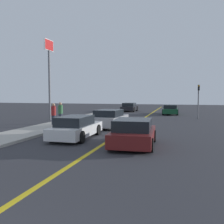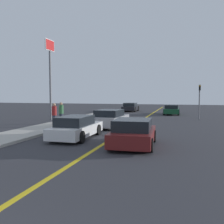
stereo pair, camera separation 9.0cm
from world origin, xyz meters
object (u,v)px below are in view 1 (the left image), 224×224
(car_oncoming_far, at_px, (129,107))
(traffic_light, at_px, (198,98))
(pedestrian_mid_group, at_px, (54,114))
(pedestrian_far_standing, at_px, (60,112))
(car_near_right_lane, at_px, (133,133))
(car_ahead_center, at_px, (76,127))
(car_parked_left_lot, at_px, (170,110))
(car_far_distant, at_px, (109,119))
(roadside_sign, at_px, (49,64))

(car_oncoming_far, height_order, traffic_light, traffic_light)
(pedestrian_mid_group, bearing_deg, pedestrian_far_standing, 100.44)
(car_near_right_lane, relative_size, car_ahead_center, 0.89)
(car_ahead_center, bearing_deg, car_parked_left_lot, 75.78)
(car_far_distant, bearing_deg, traffic_light, 54.92)
(car_parked_left_lot, bearing_deg, car_far_distant, -107.09)
(roadside_sign, bearing_deg, car_parked_left_lot, 43.32)
(car_parked_left_lot, distance_m, roadside_sign, 15.61)
(car_far_distant, relative_size, car_oncoming_far, 0.97)
(car_far_distant, bearing_deg, pedestrian_mid_group, -171.34)
(traffic_light, bearing_deg, car_oncoming_far, 133.84)
(car_near_right_lane, height_order, car_far_distant, car_far_distant)
(traffic_light, relative_size, roadside_sign, 0.45)
(pedestrian_mid_group, distance_m, pedestrian_far_standing, 1.81)
(car_far_distant, relative_size, traffic_light, 1.15)
(car_ahead_center, xyz_separation_m, car_parked_left_lot, (4.42, 18.64, -0.02))
(car_far_distant, bearing_deg, car_near_right_lane, -60.69)
(pedestrian_mid_group, height_order, traffic_light, traffic_light)
(car_parked_left_lot, xyz_separation_m, roadside_sign, (-10.83, -10.21, 4.72))
(car_near_right_lane, distance_m, pedestrian_mid_group, 9.20)
(car_ahead_center, bearing_deg, car_oncoming_far, 93.01)
(car_oncoming_far, relative_size, traffic_light, 1.18)
(traffic_light, bearing_deg, pedestrian_mid_group, -141.14)
(car_parked_left_lot, height_order, pedestrian_far_standing, pedestrian_far_standing)
(car_oncoming_far, distance_m, pedestrian_far_standing, 16.64)
(car_far_distant, relative_size, pedestrian_mid_group, 2.38)
(car_parked_left_lot, xyz_separation_m, pedestrian_far_standing, (-8.54, -12.50, 0.38))
(car_oncoming_far, xyz_separation_m, roadside_sign, (-4.87, -14.14, 4.71))
(car_parked_left_lot, relative_size, traffic_light, 1.33)
(traffic_light, bearing_deg, car_parked_left_lot, 118.82)
(pedestrian_far_standing, height_order, roadside_sign, roadside_sign)
(car_ahead_center, xyz_separation_m, car_oncoming_far, (-1.53, 22.57, -0.00))
(car_parked_left_lot, relative_size, car_oncoming_far, 1.12)
(car_near_right_lane, bearing_deg, roadside_sign, 132.56)
(car_ahead_center, relative_size, pedestrian_mid_group, 2.67)
(car_near_right_lane, bearing_deg, traffic_light, 72.07)
(pedestrian_far_standing, bearing_deg, car_far_distant, -16.24)
(car_near_right_lane, bearing_deg, car_ahead_center, 157.49)
(car_near_right_lane, bearing_deg, pedestrian_mid_group, 139.39)
(car_far_distant, xyz_separation_m, car_parked_left_lot, (3.85, 13.87, -0.06))
(car_ahead_center, bearing_deg, roadside_sign, 126.35)
(pedestrian_far_standing, bearing_deg, traffic_light, 32.10)
(car_oncoming_far, height_order, roadside_sign, roadside_sign)
(pedestrian_far_standing, bearing_deg, car_near_right_lane, -44.01)
(roadside_sign, bearing_deg, traffic_light, 19.61)
(car_far_distant, xyz_separation_m, car_oncoming_far, (-2.11, 17.80, -0.05))
(car_near_right_lane, height_order, car_oncoming_far, car_near_right_lane)
(pedestrian_mid_group, bearing_deg, car_near_right_lane, -37.44)
(traffic_light, bearing_deg, roadside_sign, -160.39)
(car_near_right_lane, height_order, car_ahead_center, car_near_right_lane)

